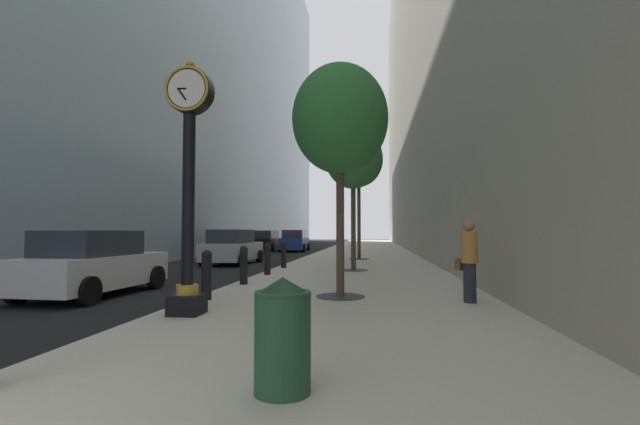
{
  "coord_description": "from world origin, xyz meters",
  "views": [
    {
      "loc": [
        3.95,
        -1.1,
        1.61
      ],
      "look_at": [
        0.99,
        22.76,
        2.67
      ],
      "focal_mm": 24.04,
      "sensor_mm": 36.0,
      "label": 1
    }
  ],
  "objects_px": {
    "bollard_third": "(207,274)",
    "street_tree_mid_near": "(353,157)",
    "car_black_trailing": "(267,241)",
    "trash_bin": "(283,333)",
    "car_silver_far": "(232,247)",
    "bollard_fifth": "(267,258)",
    "street_tree_mid_far": "(359,160)",
    "bollard_sixth": "(284,254)",
    "street_tree_near": "(340,120)",
    "pedestrian_walking": "(469,258)",
    "street_clock": "(189,173)",
    "car_blue_mid": "(295,241)",
    "bollard_fourth": "(244,264)",
    "car_white_near": "(94,264)"
  },
  "relations": [
    {
      "from": "street_tree_near",
      "to": "car_blue_mid",
      "type": "height_order",
      "value": "street_tree_near"
    },
    {
      "from": "pedestrian_walking",
      "to": "car_silver_far",
      "type": "height_order",
      "value": "pedestrian_walking"
    },
    {
      "from": "street_tree_mid_near",
      "to": "car_blue_mid",
      "type": "xyz_separation_m",
      "value": [
        -5.5,
        17.57,
        -3.62
      ]
    },
    {
      "from": "bollard_fourth",
      "to": "car_silver_far",
      "type": "distance_m",
      "value": 9.28
    },
    {
      "from": "street_clock",
      "to": "street_tree_near",
      "type": "height_order",
      "value": "street_tree_near"
    },
    {
      "from": "street_clock",
      "to": "bollard_third",
      "type": "xyz_separation_m",
      "value": [
        -0.29,
        1.62,
        -1.96
      ]
    },
    {
      "from": "car_silver_far",
      "to": "car_black_trailing",
      "type": "relative_size",
      "value": 0.91
    },
    {
      "from": "car_black_trailing",
      "to": "trash_bin",
      "type": "bearing_deg",
      "value": -75.58
    },
    {
      "from": "bollard_fourth",
      "to": "bollard_sixth",
      "type": "distance_m",
      "value": 5.37
    },
    {
      "from": "trash_bin",
      "to": "car_black_trailing",
      "type": "height_order",
      "value": "car_black_trailing"
    },
    {
      "from": "street_tree_near",
      "to": "car_silver_far",
      "type": "bearing_deg",
      "value": 119.87
    },
    {
      "from": "pedestrian_walking",
      "to": "street_tree_near",
      "type": "bearing_deg",
      "value": 171.23
    },
    {
      "from": "bollard_fifth",
      "to": "street_tree_mid_far",
      "type": "distance_m",
      "value": 10.1
    },
    {
      "from": "bollard_third",
      "to": "car_blue_mid",
      "type": "height_order",
      "value": "car_blue_mid"
    },
    {
      "from": "street_tree_mid_near",
      "to": "trash_bin",
      "type": "xyz_separation_m",
      "value": [
        -0.09,
        -12.3,
        -3.77
      ]
    },
    {
      "from": "bollard_sixth",
      "to": "car_silver_far",
      "type": "height_order",
      "value": "car_silver_far"
    },
    {
      "from": "street_tree_near",
      "to": "street_tree_mid_far",
      "type": "relative_size",
      "value": 0.78
    },
    {
      "from": "trash_bin",
      "to": "street_tree_near",
      "type": "bearing_deg",
      "value": 89.07
    },
    {
      "from": "bollard_fourth",
      "to": "bollard_fifth",
      "type": "distance_m",
      "value": 2.68
    },
    {
      "from": "car_blue_mid",
      "to": "street_clock",
      "type": "bearing_deg",
      "value": -83.63
    },
    {
      "from": "trash_bin",
      "to": "bollard_fifth",
      "type": "bearing_deg",
      "value": 104.81
    },
    {
      "from": "bollard_sixth",
      "to": "street_tree_near",
      "type": "relative_size",
      "value": 0.2
    },
    {
      "from": "trash_bin",
      "to": "car_black_trailing",
      "type": "distance_m",
      "value": 31.77
    },
    {
      "from": "bollard_third",
      "to": "street_tree_mid_near",
      "type": "xyz_separation_m",
      "value": [
        2.84,
        7.29,
        3.74
      ]
    },
    {
      "from": "street_tree_mid_near",
      "to": "car_silver_far",
      "type": "relative_size",
      "value": 1.33
    },
    {
      "from": "street_tree_near",
      "to": "trash_bin",
      "type": "distance_m",
      "value": 6.72
    },
    {
      "from": "car_blue_mid",
      "to": "car_silver_far",
      "type": "bearing_deg",
      "value": -92.54
    },
    {
      "from": "car_silver_far",
      "to": "pedestrian_walking",
      "type": "bearing_deg",
      "value": -51.4
    },
    {
      "from": "bollard_fifth",
      "to": "bollard_fourth",
      "type": "bearing_deg",
      "value": -90.0
    },
    {
      "from": "trash_bin",
      "to": "car_silver_far",
      "type": "distance_m",
      "value": 17.45
    },
    {
      "from": "bollard_third",
      "to": "bollard_fifth",
      "type": "bearing_deg",
      "value": 90.0
    },
    {
      "from": "bollard_fourth",
      "to": "car_blue_mid",
      "type": "relative_size",
      "value": 0.25
    },
    {
      "from": "car_white_near",
      "to": "street_tree_mid_near",
      "type": "bearing_deg",
      "value": 45.02
    },
    {
      "from": "street_clock",
      "to": "street_tree_near",
      "type": "bearing_deg",
      "value": 42.88
    },
    {
      "from": "bollard_fifth",
      "to": "car_blue_mid",
      "type": "relative_size",
      "value": 0.25
    },
    {
      "from": "bollard_third",
      "to": "bollard_fifth",
      "type": "xyz_separation_m",
      "value": [
        0.0,
        5.37,
        0.0
      ]
    },
    {
      "from": "street_tree_near",
      "to": "car_black_trailing",
      "type": "relative_size",
      "value": 1.15
    },
    {
      "from": "bollard_fifth",
      "to": "pedestrian_walking",
      "type": "bearing_deg",
      "value": -42.23
    },
    {
      "from": "bollard_sixth",
      "to": "car_black_trailing",
      "type": "xyz_separation_m",
      "value": [
        -5.17,
        17.71,
        0.11
      ]
    },
    {
      "from": "pedestrian_walking",
      "to": "bollard_fifth",
      "type": "bearing_deg",
      "value": 137.77
    },
    {
      "from": "pedestrian_walking",
      "to": "street_clock",
      "type": "bearing_deg",
      "value": -159.7
    },
    {
      "from": "street_clock",
      "to": "trash_bin",
      "type": "bearing_deg",
      "value": -54.14
    },
    {
      "from": "street_tree_near",
      "to": "trash_bin",
      "type": "xyz_separation_m",
      "value": [
        -0.09,
        -5.76,
        -3.47
      ]
    },
    {
      "from": "car_white_near",
      "to": "car_black_trailing",
      "type": "bearing_deg",
      "value": 94.14
    },
    {
      "from": "street_tree_mid_near",
      "to": "car_black_trailing",
      "type": "height_order",
      "value": "street_tree_mid_near"
    },
    {
      "from": "car_blue_mid",
      "to": "street_tree_near",
      "type": "bearing_deg",
      "value": -77.15
    },
    {
      "from": "car_blue_mid",
      "to": "street_tree_mid_far",
      "type": "bearing_deg",
      "value": -63.48
    },
    {
      "from": "bollard_sixth",
      "to": "street_tree_mid_near",
      "type": "height_order",
      "value": "street_tree_mid_near"
    },
    {
      "from": "car_silver_far",
      "to": "car_black_trailing",
      "type": "distance_m",
      "value": 14.52
    },
    {
      "from": "bollard_fourth",
      "to": "street_tree_mid_near",
      "type": "distance_m",
      "value": 6.58
    }
  ]
}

